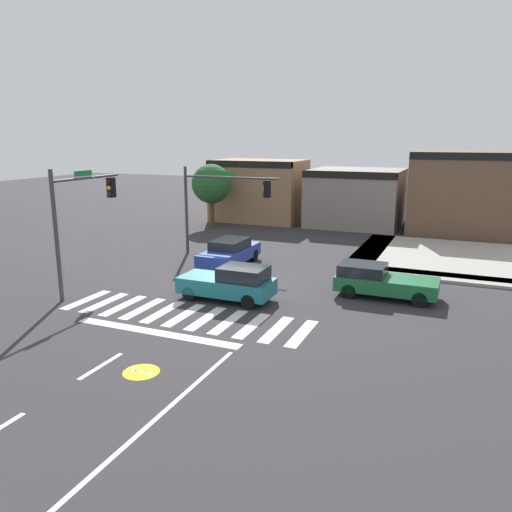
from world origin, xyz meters
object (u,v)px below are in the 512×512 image
traffic_signal_northwest (222,196)px  car_blue (230,252)px  traffic_signal_southwest (82,208)px  car_green (381,281)px  roadside_tree (211,184)px  car_teal (230,283)px

traffic_signal_northwest → car_blue: traffic_signal_northwest is taller
traffic_signal_southwest → traffic_signal_northwest: 9.07m
traffic_signal_northwest → car_green: 11.27m
traffic_signal_southwest → roadside_tree: bearing=8.8°
car_teal → roadside_tree: bearing=-59.7°
car_teal → roadside_tree: size_ratio=0.84×
car_blue → car_teal: car_teal is taller
traffic_signal_northwest → roadside_tree: 10.22m
traffic_signal_northwest → car_teal: 8.83m
car_blue → traffic_signal_southwest: bearing=-31.3°
car_green → car_blue: 8.89m
car_blue → traffic_signal_northwest: bearing=-144.2°
traffic_signal_southwest → car_blue: (4.07, 6.70, -3.08)m
car_green → car_teal: 6.70m
car_teal → roadside_tree: roadside_tree is taller
car_teal → car_green: bearing=-152.9°
traffic_signal_southwest → traffic_signal_northwest: (2.64, 8.68, -0.24)m
car_green → roadside_tree: roadside_tree is taller
car_blue → car_green: bearing=75.1°
traffic_signal_northwest → car_teal: (4.06, -7.31, -2.84)m
traffic_signal_southwest → roadside_tree: traffic_signal_southwest is taller
car_green → roadside_tree: size_ratio=0.89×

